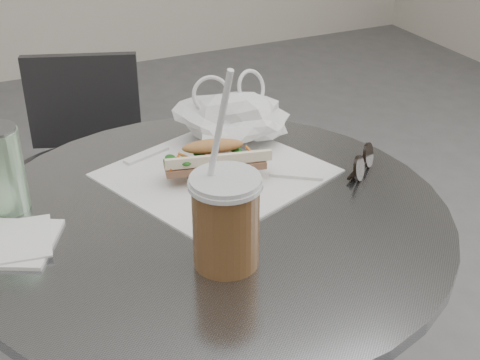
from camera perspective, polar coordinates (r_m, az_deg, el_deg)
name	(u,v)px	position (r m, az deg, el deg)	size (l,w,h in m)	color
cafe_table	(215,343)	(1.23, -2.17, -13.72)	(0.76, 0.76, 0.74)	slate
chair_far	(89,212)	(1.88, -12.75, -2.71)	(0.40, 0.43, 0.73)	#323235
sandwich_paper	(216,173)	(1.17, -2.04, 0.60)	(0.33, 0.31, 0.00)	white
banh_mi	(214,161)	(1.13, -2.23, 1.66)	(0.22, 0.13, 0.07)	#CB854D
iced_coffee	(226,220)	(0.91, -1.23, -3.39)	(0.10, 0.10, 0.29)	brown
sunglasses	(362,163)	(1.19, 10.39, 1.41)	(0.09, 0.08, 0.04)	black
plastic_bag	(236,121)	(1.25, -0.37, 5.07)	(0.20, 0.15, 0.10)	white
napkin_stack	(12,242)	(1.04, -18.90, -5.05)	(0.17, 0.17, 0.01)	white
drink_can	(0,169)	(1.10, -19.78, 0.87)	(0.07, 0.07, 0.14)	#62A863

